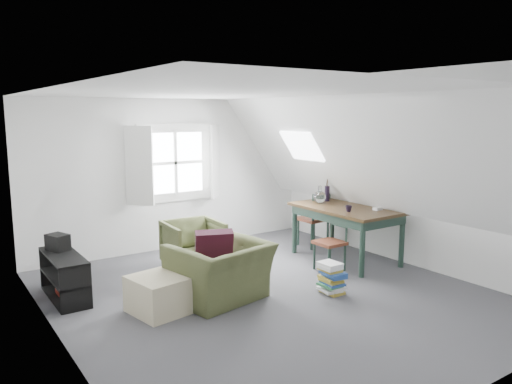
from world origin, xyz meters
TOP-DOWN VIEW (x-y plane):
  - floor at (0.00, 0.00)m, footprint 5.50×5.50m
  - ceiling at (0.00, 0.00)m, footprint 5.50×5.50m
  - wall_back at (0.00, 2.75)m, footprint 5.00×0.00m
  - wall_front at (0.00, -2.75)m, footprint 5.00×0.00m
  - wall_left at (-2.50, 0.00)m, footprint 0.00×5.50m
  - wall_right at (2.50, 0.00)m, footprint 0.00×5.50m
  - slope_left at (-1.55, 0.00)m, footprint 3.19×5.50m
  - slope_right at (1.55, 0.00)m, footprint 3.19×5.50m
  - dormer_window at (0.00, 2.68)m, footprint 1.71×0.35m
  - skylight at (1.55, 1.30)m, footprint 0.35×0.75m
  - armchair_near at (-0.61, 0.21)m, footprint 1.26×1.15m
  - armchair_far at (-0.30, 1.51)m, footprint 0.81×0.83m
  - throw_pillow at (-0.61, 0.36)m, footprint 0.53×0.42m
  - ottoman at (-1.35, 0.28)m, footprint 0.73×0.73m
  - dining_table at (1.86, 0.59)m, footprint 1.01×1.68m
  - demijohn at (1.71, 1.04)m, footprint 0.19×0.19m
  - vase_twigs at (1.96, 1.14)m, footprint 0.08×0.09m
  - cup at (1.61, 0.29)m, footprint 0.12×0.12m
  - paper_box at (2.06, 0.14)m, footprint 0.13×0.09m
  - dining_chair_far at (1.98, 1.45)m, footprint 0.44×0.44m
  - dining_chair_near at (1.33, 0.33)m, footprint 0.38×0.38m
  - media_shelf at (-2.16, 1.31)m, footprint 0.36×1.08m
  - electronics_box at (-2.16, 1.60)m, footprint 0.28×0.33m
  - magazine_stack at (0.67, -0.39)m, footprint 0.30×0.35m

SIDE VIEW (x-z plane):
  - floor at x=0.00m, z-range 0.00..0.00m
  - armchair_near at x=-0.61m, z-range -0.35..0.35m
  - armchair_far at x=-0.30m, z-range -0.36..0.36m
  - magazine_stack at x=0.67m, z-range 0.00..0.40m
  - ottoman at x=-1.35m, z-range 0.00..0.42m
  - media_shelf at x=-2.16m, z-range -0.03..0.53m
  - dining_chair_near at x=1.33m, z-range 0.02..0.83m
  - dining_chair_far at x=1.98m, z-range 0.02..0.96m
  - throw_pillow at x=-0.61m, z-range 0.38..0.86m
  - electronics_box at x=-2.16m, z-range 0.54..0.76m
  - dining_table at x=1.86m, z-range 0.31..1.15m
  - cup at x=1.61m, z-range 0.79..0.88m
  - paper_box at x=2.06m, z-range 0.84..0.88m
  - demijohn at x=1.71m, z-range 0.81..1.09m
  - vase_twigs at x=1.96m, z-range 0.67..1.29m
  - wall_back at x=0.00m, z-range -1.25..3.75m
  - wall_front at x=0.00m, z-range -1.25..3.75m
  - wall_left at x=-2.50m, z-range -1.50..4.00m
  - wall_right at x=2.50m, z-range -1.50..4.00m
  - dormer_window at x=0.00m, z-range 0.80..2.10m
  - skylight at x=1.55m, z-range 1.51..1.98m
  - slope_left at x=-1.55m, z-range -0.47..4.02m
  - slope_right at x=1.55m, z-range -0.47..4.02m
  - ceiling at x=0.00m, z-range 2.50..2.50m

